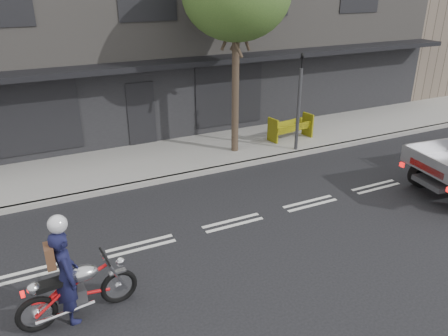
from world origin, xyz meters
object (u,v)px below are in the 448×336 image
Objects in this scene: traffic_light_pole at (299,108)px; rider at (67,276)px; construction_barrier at (294,129)px; motorcycle at (78,289)px.

rider is at bearing -148.78° from traffic_light_pole.
rider is at bearing -146.44° from construction_barrier.
rider is (-8.37, -5.07, -0.74)m from traffic_light_pole.
motorcycle is 1.32× the size of construction_barrier.
construction_barrier is at bearing -61.21° from rider.
traffic_light_pole reaches higher than rider.
motorcycle is (-8.22, -5.07, -1.07)m from traffic_light_pole.
motorcycle is at bearing -94.75° from rider.
traffic_light_pole is at bearing -119.25° from construction_barrier.
construction_barrier is at bearing 60.75° from traffic_light_pole.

